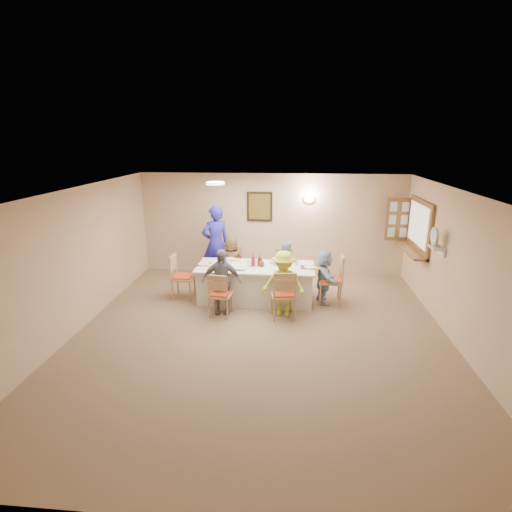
# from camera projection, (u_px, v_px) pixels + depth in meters

# --- Properties ---
(ground) EXTENTS (7.00, 7.00, 0.00)m
(ground) POSITION_uv_depth(u_px,v_px,m) (260.00, 337.00, 6.91)
(ground) COLOR #7E6652
(room_walls) EXTENTS (7.00, 7.00, 7.00)m
(room_walls) POSITION_uv_depth(u_px,v_px,m) (260.00, 253.00, 6.48)
(room_walls) COLOR #D0AF92
(room_walls) RESTS_ON ground
(wall_picture) EXTENTS (0.62, 0.05, 0.72)m
(wall_picture) POSITION_uv_depth(u_px,v_px,m) (260.00, 207.00, 9.76)
(wall_picture) COLOR #301E10
(wall_picture) RESTS_ON room_walls
(wall_sconce) EXTENTS (0.26, 0.09, 0.18)m
(wall_sconce) POSITION_uv_depth(u_px,v_px,m) (309.00, 199.00, 9.57)
(wall_sconce) COLOR white
(wall_sconce) RESTS_ON room_walls
(ceiling_light) EXTENTS (0.36, 0.36, 0.05)m
(ceiling_light) POSITION_uv_depth(u_px,v_px,m) (215.00, 183.00, 7.72)
(ceiling_light) COLOR white
(ceiling_light) RESTS_ON room_walls
(serving_hatch) EXTENTS (0.06, 1.50, 1.15)m
(serving_hatch) POSITION_uv_depth(u_px,v_px,m) (419.00, 227.00, 8.49)
(serving_hatch) COLOR brown
(serving_hatch) RESTS_ON room_walls
(hatch_sill) EXTENTS (0.30, 1.50, 0.05)m
(hatch_sill) POSITION_uv_depth(u_px,v_px,m) (411.00, 250.00, 8.65)
(hatch_sill) COLOR brown
(hatch_sill) RESTS_ON room_walls
(shutter_door) EXTENTS (0.55, 0.04, 1.00)m
(shutter_door) POSITION_uv_depth(u_px,v_px,m) (398.00, 219.00, 9.24)
(shutter_door) COLOR brown
(shutter_door) RESTS_ON room_walls
(fan_shelf) EXTENTS (0.22, 0.36, 0.03)m
(fan_shelf) POSITION_uv_depth(u_px,v_px,m) (437.00, 248.00, 7.24)
(fan_shelf) COLOR white
(fan_shelf) RESTS_ON room_walls
(desk_fan) EXTENTS (0.30, 0.30, 0.28)m
(desk_fan) POSITION_uv_depth(u_px,v_px,m) (436.00, 240.00, 7.20)
(desk_fan) COLOR #A5A5A8
(desk_fan) RESTS_ON fan_shelf
(dining_table) EXTENTS (2.43, 1.03, 0.76)m
(dining_table) POSITION_uv_depth(u_px,v_px,m) (255.00, 283.00, 8.39)
(dining_table) COLOR silver
(dining_table) RESTS_ON ground
(chair_back_left) EXTENTS (0.44, 0.44, 0.91)m
(chair_back_left) POSITION_uv_depth(u_px,v_px,m) (233.00, 267.00, 9.18)
(chair_back_left) COLOR tan
(chair_back_left) RESTS_ON ground
(chair_back_right) EXTENTS (0.49, 0.49, 0.90)m
(chair_back_right) POSITION_uv_depth(u_px,v_px,m) (285.00, 269.00, 9.08)
(chair_back_right) COLOR tan
(chair_back_right) RESTS_ON ground
(chair_front_left) EXTENTS (0.47, 0.47, 0.89)m
(chair_front_left) POSITION_uv_depth(u_px,v_px,m) (221.00, 294.00, 7.66)
(chair_front_left) COLOR tan
(chair_front_left) RESTS_ON ground
(chair_front_right) EXTENTS (0.53, 0.53, 0.97)m
(chair_front_right) POSITION_uv_depth(u_px,v_px,m) (283.00, 294.00, 7.54)
(chair_front_right) COLOR tan
(chair_front_right) RESTS_ON ground
(chair_left_end) EXTENTS (0.47, 0.47, 0.96)m
(chair_left_end) POSITION_uv_depth(u_px,v_px,m) (183.00, 276.00, 8.49)
(chair_left_end) COLOR tan
(chair_left_end) RESTS_ON ground
(chair_right_end) EXTENTS (0.50, 0.50, 1.03)m
(chair_right_end) POSITION_uv_depth(u_px,v_px,m) (330.00, 279.00, 8.21)
(chair_right_end) COLOR tan
(chair_right_end) RESTS_ON ground
(diner_back_left) EXTENTS (0.62, 0.43, 1.22)m
(diner_back_left) POSITION_uv_depth(u_px,v_px,m) (232.00, 262.00, 9.02)
(diner_back_left) COLOR #543720
(diner_back_left) RESTS_ON ground
(diner_back_right) EXTENTS (0.63, 0.53, 1.13)m
(diner_back_right) POSITION_uv_depth(u_px,v_px,m) (285.00, 266.00, 8.93)
(diner_back_right) COLOR #9FAFC6
(diner_back_right) RESTS_ON ground
(diner_front_left) EXTENTS (0.81, 0.44, 1.30)m
(diner_front_left) POSITION_uv_depth(u_px,v_px,m) (221.00, 281.00, 7.71)
(diner_front_left) COLOR gray
(diner_front_left) RESTS_ON ground
(diner_front_right) EXTENTS (0.95, 0.68, 1.29)m
(diner_front_right) POSITION_uv_depth(u_px,v_px,m) (283.00, 284.00, 7.61)
(diner_front_right) COLOR #D1E03C
(diner_front_right) RESTS_ON ground
(diner_right_end) EXTENTS (1.17, 0.70, 1.14)m
(diner_right_end) POSITION_uv_depth(u_px,v_px,m) (324.00, 277.00, 8.21)
(diner_right_end) COLOR #9BBCDA
(diner_right_end) RESTS_ON ground
(caregiver) EXTENTS (1.03, 0.99, 1.82)m
(caregiver) POSITION_uv_depth(u_px,v_px,m) (216.00, 244.00, 9.43)
(caregiver) COLOR #2924B6
(caregiver) RESTS_ON ground
(placemat_fl) EXTENTS (0.37, 0.28, 0.01)m
(placemat_fl) POSITION_uv_depth(u_px,v_px,m) (224.00, 272.00, 7.93)
(placemat_fl) COLOR #472B19
(placemat_fl) RESTS_ON dining_table
(plate_fl) EXTENTS (0.24, 0.24, 0.02)m
(plate_fl) POSITION_uv_depth(u_px,v_px,m) (223.00, 271.00, 7.93)
(plate_fl) COLOR white
(plate_fl) RESTS_ON dining_table
(napkin_fl) EXTENTS (0.14, 0.14, 0.01)m
(napkin_fl) POSITION_uv_depth(u_px,v_px,m) (232.00, 272.00, 7.87)
(napkin_fl) COLOR yellow
(napkin_fl) RESTS_ON dining_table
(placemat_fr) EXTENTS (0.36, 0.27, 0.01)m
(placemat_fr) POSITION_uv_depth(u_px,v_px,m) (284.00, 273.00, 7.83)
(placemat_fr) COLOR #472B19
(placemat_fr) RESTS_ON dining_table
(plate_fr) EXTENTS (0.26, 0.26, 0.02)m
(plate_fr) POSITION_uv_depth(u_px,v_px,m) (284.00, 273.00, 7.82)
(plate_fr) COLOR white
(plate_fr) RESTS_ON dining_table
(napkin_fr) EXTENTS (0.14, 0.14, 0.01)m
(napkin_fr) POSITION_uv_depth(u_px,v_px,m) (293.00, 274.00, 7.76)
(napkin_fr) COLOR yellow
(napkin_fr) RESTS_ON dining_table
(placemat_bl) EXTENTS (0.37, 0.27, 0.01)m
(placemat_bl) POSITION_uv_depth(u_px,v_px,m) (230.00, 259.00, 8.73)
(placemat_bl) COLOR #472B19
(placemat_bl) RESTS_ON dining_table
(plate_bl) EXTENTS (0.24, 0.24, 0.02)m
(plate_bl) POSITION_uv_depth(u_px,v_px,m) (230.00, 259.00, 8.73)
(plate_bl) COLOR white
(plate_bl) RESTS_ON dining_table
(napkin_bl) EXTENTS (0.15, 0.15, 0.01)m
(napkin_bl) POSITION_uv_depth(u_px,v_px,m) (238.00, 260.00, 8.67)
(napkin_bl) COLOR yellow
(napkin_bl) RESTS_ON dining_table
(placemat_br) EXTENTS (0.37, 0.28, 0.01)m
(placemat_br) POSITION_uv_depth(u_px,v_px,m) (285.00, 261.00, 8.63)
(placemat_br) COLOR #472B19
(placemat_br) RESTS_ON dining_table
(plate_br) EXTENTS (0.25, 0.25, 0.02)m
(plate_br) POSITION_uv_depth(u_px,v_px,m) (285.00, 260.00, 8.63)
(plate_br) COLOR white
(plate_br) RESTS_ON dining_table
(napkin_br) EXTENTS (0.13, 0.13, 0.01)m
(napkin_br) POSITION_uv_depth(u_px,v_px,m) (293.00, 261.00, 8.56)
(napkin_br) COLOR yellow
(napkin_br) RESTS_ON dining_table
(placemat_le) EXTENTS (0.34, 0.26, 0.01)m
(placemat_le) POSITION_uv_depth(u_px,v_px,m) (203.00, 264.00, 8.37)
(placemat_le) COLOR #472B19
(placemat_le) RESTS_ON dining_table
(plate_le) EXTENTS (0.23, 0.23, 0.01)m
(plate_le) POSITION_uv_depth(u_px,v_px,m) (203.00, 264.00, 8.37)
(plate_le) COLOR white
(plate_le) RESTS_ON dining_table
(napkin_le) EXTENTS (0.15, 0.15, 0.01)m
(napkin_le) POSITION_uv_depth(u_px,v_px,m) (211.00, 265.00, 8.31)
(napkin_le) COLOR yellow
(napkin_le) RESTS_ON dining_table
(placemat_re) EXTENTS (0.38, 0.28, 0.01)m
(placemat_re) POSITION_uv_depth(u_px,v_px,m) (310.00, 267.00, 8.18)
(placemat_re) COLOR #472B19
(placemat_re) RESTS_ON dining_table
(plate_re) EXTENTS (0.23, 0.23, 0.01)m
(plate_re) POSITION_uv_depth(u_px,v_px,m) (310.00, 267.00, 8.18)
(plate_re) COLOR white
(plate_re) RESTS_ON dining_table
(napkin_re) EXTENTS (0.15, 0.15, 0.01)m
(napkin_re) POSITION_uv_depth(u_px,v_px,m) (319.00, 268.00, 8.12)
(napkin_re) COLOR yellow
(napkin_re) RESTS_ON dining_table
(teacup_a) EXTENTS (0.13, 0.13, 0.09)m
(teacup_a) POSITION_uv_depth(u_px,v_px,m) (214.00, 268.00, 8.04)
(teacup_a) COLOR white
(teacup_a) RESTS_ON dining_table
(teacup_b) EXTENTS (0.13, 0.13, 0.08)m
(teacup_b) POSITION_uv_depth(u_px,v_px,m) (278.00, 257.00, 8.74)
(teacup_b) COLOR white
(teacup_b) RESTS_ON dining_table
(bowl_a) EXTENTS (0.34, 0.34, 0.05)m
(bowl_a) POSITION_uv_depth(u_px,v_px,m) (241.00, 269.00, 8.04)
(bowl_a) COLOR white
(bowl_a) RESTS_ON dining_table
(bowl_b) EXTENTS (0.20, 0.20, 0.06)m
(bowl_b) POSITION_uv_depth(u_px,v_px,m) (273.00, 262.00, 8.46)
(bowl_b) COLOR white
(bowl_b) RESTS_ON dining_table
(condiment_ketchup) EXTENTS (0.17, 0.17, 0.25)m
(condiment_ketchup) POSITION_uv_depth(u_px,v_px,m) (253.00, 260.00, 8.25)
(condiment_ketchup) COLOR #B20F2E
(condiment_ketchup) RESTS_ON dining_table
(condiment_brown) EXTENTS (0.12, 0.12, 0.21)m
(condiment_brown) POSITION_uv_depth(u_px,v_px,m) (260.00, 260.00, 8.32)
(condiment_brown) COLOR #582C17
(condiment_brown) RESTS_ON dining_table
(condiment_malt) EXTENTS (0.22, 0.22, 0.17)m
(condiment_malt) POSITION_uv_depth(u_px,v_px,m) (261.00, 263.00, 8.23)
(condiment_malt) COLOR #582C17
(condiment_malt) RESTS_ON dining_table
(drinking_glass) EXTENTS (0.07, 0.07, 0.11)m
(drinking_glass) POSITION_uv_depth(u_px,v_px,m) (249.00, 263.00, 8.32)
(drinking_glass) COLOR silver
(drinking_glass) RESTS_ON dining_table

